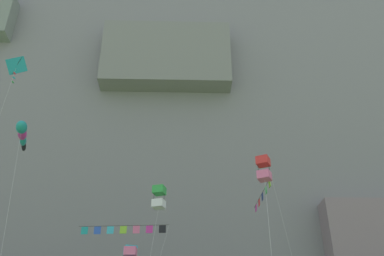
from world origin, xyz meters
name	(u,v)px	position (x,y,z in m)	size (l,w,h in m)	color
cliff_face	(168,135)	(0.00, 54.07, 31.03)	(180.00, 24.27, 62.07)	gray
kite_windsock_upper_left	(22,134)	(-9.32, 28.16, 16.72)	(4.07, 8.75, 17.39)	teal
kite_banner_upper_mid	(124,232)	(-2.47, 34.67, 11.61)	(7.23, 4.06, 12.15)	black
kite_box_front_field	(264,169)	(6.01, 20.20, 10.57)	(1.09, 3.57, 11.22)	red
kite_box_low_center	(159,197)	(0.28, 33.02, 13.87)	(1.87, 4.17, 14.78)	green
kite_diamond_mid_left	(15,71)	(-12.03, 30.38, 23.89)	(1.48, 2.71, 25.60)	teal
kite_banner_upper_right	(264,201)	(9.01, 35.56, 14.64)	(3.12, 7.37, 15.36)	black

